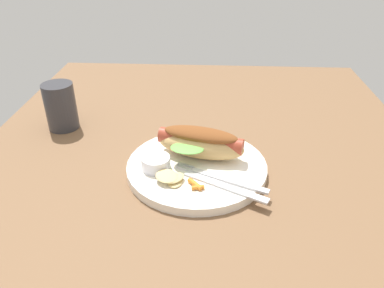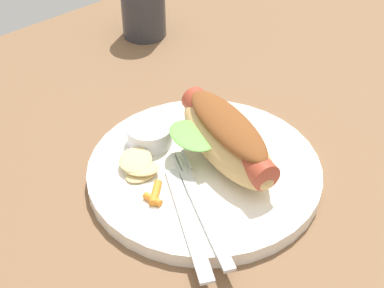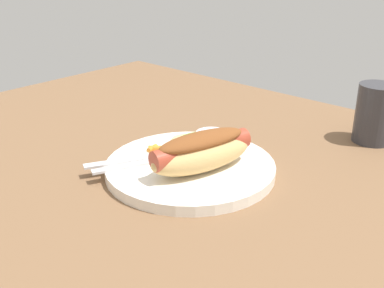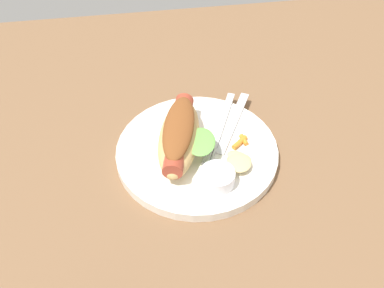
{
  "view_description": "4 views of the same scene",
  "coord_description": "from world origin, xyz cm",
  "views": [
    {
      "loc": [
        -55.87,
        -1.77,
        39.42
      ],
      "look_at": [
        -0.4,
        1.33,
        6.46
      ],
      "focal_mm": 35.16,
      "sensor_mm": 36.0,
      "label": 1
    },
    {
      "loc": [
        -31.47,
        -33.71,
        42.78
      ],
      "look_at": [
        0.07,
        1.65,
        4.47
      ],
      "focal_mm": 54.1,
      "sensor_mm": 36.0,
      "label": 2
    },
    {
      "loc": [
        43.11,
        -46.18,
        31.59
      ],
      "look_at": [
        1.24,
        0.53,
        4.77
      ],
      "focal_mm": 43.68,
      "sensor_mm": 36.0,
      "label": 3
    },
    {
      "loc": [
        9.1,
        50.22,
        54.42
      ],
      "look_at": [
        1.79,
        1.29,
        3.63
      ],
      "focal_mm": 43.66,
      "sensor_mm": 36.0,
      "label": 4
    }
  ],
  "objects": [
    {
      "name": "plate",
      "position": [
        0.88,
        0.54,
        0.8
      ],
      "size": [
        25.39,
        25.39,
        1.6
      ],
      "primitive_type": "cylinder",
      "color": "white",
      "rests_on": "ground_plane"
    },
    {
      "name": "hot_dog",
      "position": [
        3.54,
        -0.11,
        4.55
      ],
      "size": [
        10.59,
        17.36,
        5.64
      ],
      "rotation": [
        0.0,
        0.0,
        1.32
      ],
      "color": "tan",
      "rests_on": "plate"
    },
    {
      "name": "chips_pile",
      "position": [
        -4.88,
        4.55,
        2.36
      ],
      "size": [
        5.26,
        6.15,
        1.52
      ],
      "color": "#DCC37E",
      "rests_on": "plate"
    },
    {
      "name": "knife",
      "position": [
        -5.95,
        -4.45,
        1.78
      ],
      "size": [
        8.38,
        14.08,
        0.36
      ],
      "primitive_type": "cube",
      "rotation": [
        0.0,
        0.0,
        1.08
      ],
      "color": "silver",
      "rests_on": "plate"
    },
    {
      "name": "carrot_garnish",
      "position": [
        -6.19,
        0.48,
        2.0
      ],
      "size": [
        2.9,
        2.66,
        0.83
      ],
      "color": "orange",
      "rests_on": "plate"
    },
    {
      "name": "fork",
      "position": [
        -3.79,
        -4.04,
        1.8
      ],
      "size": [
        8.06,
        16.09,
        0.4
      ],
      "rotation": [
        0.0,
        0.0,
        1.15
      ],
      "color": "silver",
      "rests_on": "plate"
    },
    {
      "name": "sauce_ramekin",
      "position": [
        -0.95,
        7.71,
        2.74
      ],
      "size": [
        5.13,
        5.13,
        2.28
      ],
      "primitive_type": "cylinder",
      "color": "white",
      "rests_on": "plate"
    },
    {
      "name": "ground_plane",
      "position": [
        0.0,
        0.0,
        -0.9
      ],
      "size": [
        120.0,
        90.0,
        1.8
      ],
      "primitive_type": "cube",
      "color": "brown"
    }
  ]
}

